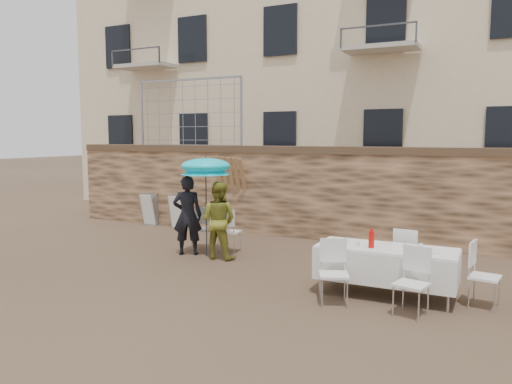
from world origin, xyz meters
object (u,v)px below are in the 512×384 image
at_px(man_suit, 187,215).
at_px(couple_chair_left, 202,228).
at_px(table_chair_front_left, 334,273).
at_px(chair_stack_left, 153,208).
at_px(umbrella, 206,169).
at_px(chair_stack_right, 180,210).
at_px(table_chair_front_right, 411,282).
at_px(woman_dress, 218,220).
at_px(couple_chair_right, 230,230).
at_px(table_chair_back, 408,256).
at_px(soda_bottle, 371,239).
at_px(table_chair_side, 485,275).
at_px(banquet_table, 386,250).

distance_m(man_suit, couple_chair_left, 0.65).
relative_size(table_chair_front_left, chair_stack_left, 1.04).
distance_m(umbrella, table_chair_front_left, 3.99).
xyz_separation_m(umbrella, chair_stack_right, (-2.40, 2.48, -1.35)).
relative_size(table_chair_front_left, table_chair_front_right, 1.00).
bearing_deg(woman_dress, chair_stack_left, -37.86).
relative_size(couple_chair_right, table_chair_front_right, 1.00).
relative_size(couple_chair_right, table_chair_front_left, 1.00).
bearing_deg(chair_stack_right, man_suit, -52.21).
relative_size(woman_dress, umbrella, 0.82).
bearing_deg(table_chair_back, soda_bottle, 73.95).
xyz_separation_m(woman_dress, umbrella, (-0.35, 0.10, 1.02)).
bearing_deg(umbrella, table_chair_side, -10.02).
bearing_deg(table_chair_front_left, banquet_table, 29.02).
relative_size(banquet_table, soda_bottle, 8.08).
distance_m(table_chair_front_left, table_chair_back, 1.74).
height_order(couple_chair_right, banquet_table, couple_chair_right).
xyz_separation_m(soda_bottle, chair_stack_right, (-6.11, 3.67, -0.45)).
xyz_separation_m(banquet_table, chair_stack_left, (-7.21, 3.52, -0.27)).
distance_m(soda_bottle, chair_stack_right, 7.14).
bearing_deg(table_chair_front_right, couple_chair_right, 164.56).
xyz_separation_m(banquet_table, table_chair_front_left, (-0.60, -0.75, -0.25)).
distance_m(man_suit, table_chair_front_right, 5.11).
height_order(banquet_table, table_chair_front_left, table_chair_front_left).
height_order(table_chair_front_left, chair_stack_left, table_chair_front_left).
bearing_deg(couple_chair_left, table_chair_side, 148.53).
bearing_deg(woman_dress, man_suit, -2.60).
xyz_separation_m(woman_dress, chair_stack_left, (-3.65, 2.58, -0.33)).
distance_m(umbrella, table_chair_side, 5.55).
height_order(table_chair_front_left, table_chair_back, same).
bearing_deg(table_chair_side, chair_stack_left, 77.23).
bearing_deg(table_chair_back, table_chair_front_right, 107.74).
distance_m(couple_chair_right, chair_stack_right, 3.38).
height_order(umbrella, couple_chair_right, umbrella).
height_order(umbrella, table_chair_side, umbrella).
xyz_separation_m(table_chair_front_left, table_chair_back, (0.80, 1.55, 0.00)).
relative_size(umbrella, table_chair_side, 2.00).
height_order(woman_dress, banquet_table, woman_dress).
relative_size(table_chair_front_right, chair_stack_right, 1.04).
distance_m(woman_dress, table_chair_front_right, 4.41).
bearing_deg(banquet_table, chair_stack_right, 150.85).
height_order(woman_dress, table_chair_side, woman_dress).
xyz_separation_m(table_chair_front_right, table_chair_side, (0.90, 0.85, 0.00)).
relative_size(table_chair_front_left, table_chair_side, 1.00).
bearing_deg(banquet_table, man_suit, 167.72).
height_order(man_suit, couple_chair_left, man_suit).
bearing_deg(man_suit, banquet_table, 141.33).
bearing_deg(soda_bottle, umbrella, 162.24).
bearing_deg(couple_chair_left, soda_bottle, 140.47).
bearing_deg(woman_dress, table_chair_side, 167.81).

